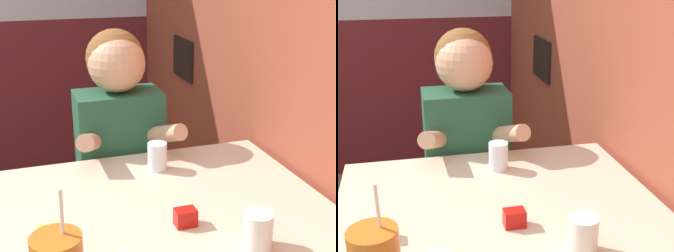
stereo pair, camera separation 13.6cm
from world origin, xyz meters
TOP-DOWN VIEW (x-y plane):
  - main_table at (0.86, 0.39)m, footprint 0.99×0.93m
  - person_seated at (0.83, 0.99)m, footprint 0.42×0.42m
  - glass_near_pitcher at (0.91, 0.70)m, footprint 0.07×0.07m
  - glass_far_side at (1.02, 0.16)m, footprint 0.08×0.08m
  - condiment_ketchup at (0.87, 0.31)m, footprint 0.06×0.04m
  - condiment_mustard at (0.50, 0.33)m, footprint 0.06×0.04m

SIDE VIEW (x-z plane):
  - person_seated at x=0.83m, z-range 0.06..1.28m
  - main_table at x=0.86m, z-range 0.32..1.08m
  - condiment_ketchup at x=0.87m, z-range 0.77..0.82m
  - condiment_mustard at x=0.50m, z-range 0.77..0.82m
  - glass_far_side at x=1.02m, z-range 0.77..0.87m
  - glass_near_pitcher at x=0.91m, z-range 0.77..0.87m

